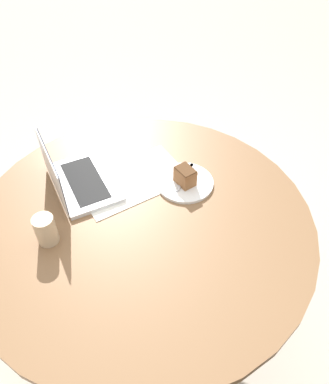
# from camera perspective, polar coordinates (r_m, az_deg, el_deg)

# --- Properties ---
(ground_plane) EXTENTS (12.00, 12.00, 0.00)m
(ground_plane) POSITION_cam_1_polar(r_m,az_deg,el_deg) (1.97, -2.43, -18.18)
(ground_plane) COLOR #B7AD9E
(dining_table) EXTENTS (1.22, 1.22, 0.75)m
(dining_table) POSITION_cam_1_polar(r_m,az_deg,el_deg) (1.46, -3.14, -7.68)
(dining_table) COLOR brown
(dining_table) RESTS_ON ground_plane
(paper_document) EXTENTS (0.49, 0.43, 0.00)m
(paper_document) POSITION_cam_1_polar(r_m,az_deg,el_deg) (1.48, -5.00, 1.88)
(paper_document) COLOR white
(paper_document) RESTS_ON dining_table
(plate) EXTENTS (0.22, 0.22, 0.01)m
(plate) POSITION_cam_1_polar(r_m,az_deg,el_deg) (1.46, 3.12, 1.46)
(plate) COLOR white
(plate) RESTS_ON dining_table
(cake_slice) EXTENTS (0.08, 0.09, 0.07)m
(cake_slice) POSITION_cam_1_polar(r_m,az_deg,el_deg) (1.42, 3.16, 2.44)
(cake_slice) COLOR brown
(cake_slice) RESTS_ON plate
(fork) EXTENTS (0.17, 0.04, 0.00)m
(fork) POSITION_cam_1_polar(r_m,az_deg,el_deg) (1.48, 3.39, 2.74)
(fork) COLOR silver
(fork) RESTS_ON plate
(coffee_glass) EXTENTS (0.07, 0.07, 0.11)m
(coffee_glass) POSITION_cam_1_polar(r_m,az_deg,el_deg) (1.29, -17.65, -5.51)
(coffee_glass) COLOR #C6AD89
(coffee_glass) RESTS_ON dining_table
(laptop) EXTENTS (0.36, 0.39, 0.21)m
(laptop) POSITION_cam_1_polar(r_m,az_deg,el_deg) (1.46, -13.21, 1.92)
(laptop) COLOR silver
(laptop) RESTS_ON dining_table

